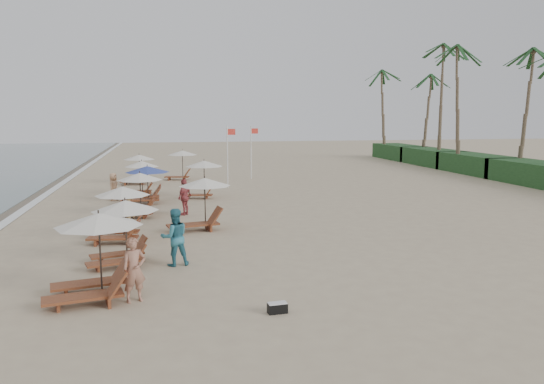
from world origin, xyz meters
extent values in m
plane|color=tan|center=(0.00, 0.00, 0.00)|extent=(160.00, 160.00, 0.00)
cube|color=white|center=(-11.20, 10.00, 0.01)|extent=(0.50, 140.00, 0.02)
cube|color=#193D1C|center=(22.00, 14.50, 0.80)|extent=(3.20, 8.00, 1.60)
cube|color=#193D1C|center=(22.00, 22.00, 0.80)|extent=(3.20, 8.00, 1.60)
cube|color=#193D1C|center=(22.00, 29.50, 0.80)|extent=(3.20, 8.00, 1.60)
cube|color=#193D1C|center=(22.00, 37.00, 0.80)|extent=(3.20, 8.00, 1.60)
cylinder|color=brown|center=(22.90, 18.00, 4.90)|extent=(0.36, 0.36, 9.80)
cylinder|color=brown|center=(21.10, 23.20, 5.30)|extent=(0.36, 0.36, 10.60)
cylinder|color=brown|center=(22.00, 28.40, 5.70)|extent=(0.36, 0.36, 11.40)
cylinder|color=brown|center=(22.90, 33.60, 4.50)|extent=(0.36, 0.36, 9.00)
cylinder|color=brown|center=(21.10, 38.80, 4.90)|extent=(0.36, 0.36, 9.80)
cylinder|color=black|center=(-5.72, -3.82, 1.13)|extent=(0.05, 0.05, 2.26)
cone|color=white|center=(-5.72, -3.82, 2.16)|extent=(2.30, 2.30, 0.35)
cylinder|color=black|center=(-5.26, -0.55, 1.04)|extent=(0.05, 0.05, 2.08)
cone|color=white|center=(-5.26, -0.55, 1.98)|extent=(2.18, 2.18, 0.35)
cylinder|color=black|center=(-5.59, 2.95, 1.04)|extent=(0.05, 0.05, 2.08)
cone|color=white|center=(-5.59, 2.95, 1.98)|extent=(2.12, 2.12, 0.35)
cylinder|color=black|center=(-5.13, 8.12, 1.02)|extent=(0.05, 0.05, 2.05)
cone|color=white|center=(-5.13, 8.12, 1.95)|extent=(2.16, 2.16, 0.35)
cylinder|color=black|center=(-4.88, 12.07, 1.00)|extent=(0.05, 0.05, 2.01)
cone|color=#324395|center=(-4.88, 12.07, 1.91)|extent=(2.45, 2.45, 0.35)
cylinder|color=black|center=(-5.29, 14.83, 1.03)|extent=(0.05, 0.05, 2.06)
cone|color=white|center=(-5.29, 14.83, 1.96)|extent=(2.05, 2.05, 0.35)
cylinder|color=black|center=(-5.68, 20.72, 1.01)|extent=(0.05, 0.05, 2.03)
cone|color=white|center=(-5.68, 20.72, 1.93)|extent=(2.19, 2.19, 0.35)
cylinder|color=black|center=(-2.27, 4.54, 1.07)|extent=(0.05, 0.05, 2.15)
cone|color=white|center=(-2.27, 4.54, 2.05)|extent=(2.24, 2.24, 0.35)
cylinder|color=black|center=(-1.63, 13.31, 1.07)|extent=(0.05, 0.05, 2.15)
cone|color=white|center=(-1.63, 13.31, 2.05)|extent=(2.24, 2.24, 0.35)
cylinder|color=black|center=(-2.55, 22.84, 1.07)|extent=(0.05, 0.05, 2.15)
cone|color=white|center=(-2.55, 22.84, 2.05)|extent=(2.24, 2.24, 0.35)
imported|color=#9D6A55|center=(-4.84, -4.24, 0.87)|extent=(0.74, 0.61, 1.74)
imported|color=teal|center=(-3.71, -0.99, 0.95)|extent=(1.05, 0.89, 1.90)
imported|color=#94754B|center=(-5.47, 5.38, 0.87)|extent=(0.90, 1.24, 1.73)
imported|color=#A84347|center=(-3.01, 7.94, 0.90)|extent=(0.95, 1.12, 1.79)
imported|color=tan|center=(-6.87, 13.38, 0.80)|extent=(0.72, 0.90, 1.60)
cube|color=black|center=(-1.31, -5.82, 0.12)|extent=(0.51, 0.28, 0.24)
cube|color=silver|center=(-1.31, -5.82, 0.25)|extent=(0.49, 0.26, 0.04)
cylinder|color=silver|center=(0.26, 17.33, 2.09)|extent=(0.08, 0.08, 4.19)
cube|color=red|center=(0.54, 17.33, 3.79)|extent=(0.55, 0.02, 0.40)
cylinder|color=silver|center=(2.68, 22.22, 2.04)|extent=(0.08, 0.08, 4.08)
cube|color=red|center=(2.96, 22.22, 3.68)|extent=(0.55, 0.02, 0.40)
camera|label=1|loc=(-4.00, -18.19, 4.90)|focal=34.99mm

